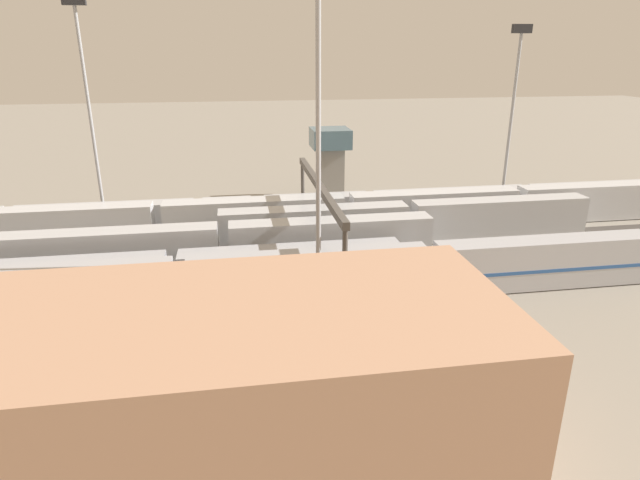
{
  "coord_description": "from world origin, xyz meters",
  "views": [
    {
      "loc": [
        3.06,
        58.63,
        23.24
      ],
      "look_at": [
        -6.24,
        1.85,
        2.5
      ],
      "focal_mm": 29.91,
      "sensor_mm": 36.0,
      "label": 1
    }
  ],
  "objects_px": {
    "train_on_track_1": "(255,218)",
    "light_mast_0": "(86,87)",
    "train_on_track_2": "(409,222)",
    "signal_gantry": "(319,193)",
    "maintenance_shed": "(18,401)",
    "train_on_track_0": "(287,210)",
    "light_mast_2": "(514,95)",
    "train_on_track_4": "(45,280)",
    "control_tower": "(330,158)",
    "train_on_track_3": "(110,253)",
    "light_mast_1": "(318,96)",
    "train_on_track_5": "(310,278)"
  },
  "relations": [
    {
      "from": "train_on_track_0",
      "to": "light_mast_2",
      "type": "relative_size",
      "value": 4.54
    },
    {
      "from": "train_on_track_3",
      "to": "light_mast_1",
      "type": "relative_size",
      "value": 2.27
    },
    {
      "from": "control_tower",
      "to": "train_on_track_1",
      "type": "bearing_deg",
      "value": 53.34
    },
    {
      "from": "light_mast_2",
      "to": "train_on_track_0",
      "type": "bearing_deg",
      "value": 4.46
    },
    {
      "from": "train_on_track_3",
      "to": "signal_gantry",
      "type": "relative_size",
      "value": 2.38
    },
    {
      "from": "control_tower",
      "to": "signal_gantry",
      "type": "bearing_deg",
      "value": 76.85
    },
    {
      "from": "light_mast_2",
      "to": "maintenance_shed",
      "type": "distance_m",
      "value": 71.64
    },
    {
      "from": "train_on_track_0",
      "to": "light_mast_1",
      "type": "relative_size",
      "value": 3.81
    },
    {
      "from": "train_on_track_2",
      "to": "train_on_track_1",
      "type": "height_order",
      "value": "same"
    },
    {
      "from": "train_on_track_4",
      "to": "train_on_track_1",
      "type": "distance_m",
      "value": 25.94
    },
    {
      "from": "light_mast_0",
      "to": "control_tower",
      "type": "bearing_deg",
      "value": -165.78
    },
    {
      "from": "maintenance_shed",
      "to": "control_tower",
      "type": "relative_size",
      "value": 4.93
    },
    {
      "from": "train_on_track_0",
      "to": "train_on_track_2",
      "type": "bearing_deg",
      "value": 145.24
    },
    {
      "from": "light_mast_2",
      "to": "signal_gantry",
      "type": "xyz_separation_m",
      "value": [
        30.97,
        15.11,
        -9.35
      ]
    },
    {
      "from": "train_on_track_1",
      "to": "light_mast_2",
      "type": "relative_size",
      "value": 4.54
    },
    {
      "from": "train_on_track_4",
      "to": "light_mast_2",
      "type": "distance_m",
      "value": 65.18
    },
    {
      "from": "light_mast_0",
      "to": "signal_gantry",
      "type": "bearing_deg",
      "value": 149.36
    },
    {
      "from": "train_on_track_4",
      "to": "control_tower",
      "type": "distance_m",
      "value": 47.33
    },
    {
      "from": "train_on_track_4",
      "to": "maintenance_shed",
      "type": "distance_m",
      "value": 25.0
    },
    {
      "from": "train_on_track_2",
      "to": "light_mast_2",
      "type": "xyz_separation_m",
      "value": [
        -19.08,
        -12.61,
        14.28
      ]
    },
    {
      "from": "maintenance_shed",
      "to": "control_tower",
      "type": "xyz_separation_m",
      "value": [
        -27.88,
        -56.48,
        1.88
      ]
    },
    {
      "from": "light_mast_0",
      "to": "maintenance_shed",
      "type": "distance_m",
      "value": 50.21
    },
    {
      "from": "train_on_track_0",
      "to": "train_on_track_4",
      "type": "bearing_deg",
      "value": 37.79
    },
    {
      "from": "train_on_track_4",
      "to": "signal_gantry",
      "type": "relative_size",
      "value": 2.38
    },
    {
      "from": "train_on_track_0",
      "to": "control_tower",
      "type": "xyz_separation_m",
      "value": [
        -8.35,
        -12.44,
        4.68
      ]
    },
    {
      "from": "light_mast_1",
      "to": "maintenance_shed",
      "type": "height_order",
      "value": "light_mast_1"
    },
    {
      "from": "train_on_track_4",
      "to": "train_on_track_0",
      "type": "height_order",
      "value": "same"
    },
    {
      "from": "light_mast_1",
      "to": "signal_gantry",
      "type": "relative_size",
      "value": 1.05
    },
    {
      "from": "train_on_track_4",
      "to": "light_mast_2",
      "type": "relative_size",
      "value": 2.7
    },
    {
      "from": "control_tower",
      "to": "train_on_track_2",
      "type": "bearing_deg",
      "value": 105.12
    },
    {
      "from": "train_on_track_0",
      "to": "signal_gantry",
      "type": "relative_size",
      "value": 3.99
    },
    {
      "from": "train_on_track_1",
      "to": "light_mast_0",
      "type": "distance_m",
      "value": 27.51
    },
    {
      "from": "signal_gantry",
      "to": "maintenance_shed",
      "type": "distance_m",
      "value": 38.58
    },
    {
      "from": "train_on_track_3",
      "to": "train_on_track_4",
      "type": "bearing_deg",
      "value": 44.26
    },
    {
      "from": "train_on_track_1",
      "to": "light_mast_1",
      "type": "height_order",
      "value": "light_mast_1"
    },
    {
      "from": "train_on_track_2",
      "to": "light_mast_0",
      "type": "bearing_deg",
      "value": -19.37
    },
    {
      "from": "train_on_track_3",
      "to": "light_mast_0",
      "type": "bearing_deg",
      "value": -76.45
    },
    {
      "from": "train_on_track_1",
      "to": "light_mast_1",
      "type": "bearing_deg",
      "value": 102.07
    },
    {
      "from": "train_on_track_2",
      "to": "train_on_track_0",
      "type": "bearing_deg",
      "value": -34.76
    },
    {
      "from": "light_mast_0",
      "to": "light_mast_1",
      "type": "distance_m",
      "value": 40.06
    },
    {
      "from": "train_on_track_1",
      "to": "control_tower",
      "type": "relative_size",
      "value": 10.58
    },
    {
      "from": "train_on_track_1",
      "to": "light_mast_2",
      "type": "xyz_separation_m",
      "value": [
        -38.12,
        -7.61,
        14.28
      ]
    },
    {
      "from": "control_tower",
      "to": "train_on_track_3",
      "type": "bearing_deg",
      "value": 43.41
    },
    {
      "from": "train_on_track_5",
      "to": "maintenance_shed",
      "type": "height_order",
      "value": "maintenance_shed"
    },
    {
      "from": "train_on_track_2",
      "to": "light_mast_0",
      "type": "relative_size",
      "value": 1.6
    },
    {
      "from": "train_on_track_1",
      "to": "light_mast_0",
      "type": "bearing_deg",
      "value": -23.46
    },
    {
      "from": "train_on_track_0",
      "to": "light_mast_0",
      "type": "height_order",
      "value": "light_mast_0"
    },
    {
      "from": "light_mast_2",
      "to": "train_on_track_1",
      "type": "bearing_deg",
      "value": 11.29
    },
    {
      "from": "train_on_track_4",
      "to": "train_on_track_0",
      "type": "relative_size",
      "value": 0.6
    },
    {
      "from": "light_mast_1",
      "to": "control_tower",
      "type": "bearing_deg",
      "value": -101.8
    }
  ]
}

